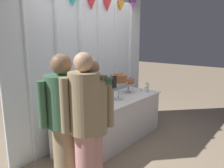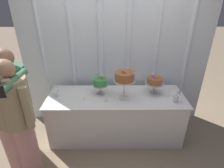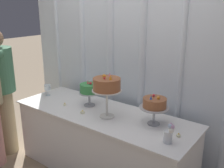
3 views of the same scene
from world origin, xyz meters
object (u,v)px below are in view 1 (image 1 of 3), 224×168
flower_vase (147,88)px  tealight_near_left (113,103)px  tealight_far_left (96,108)px  cake_display_center (119,79)px  wine_glass (68,107)px  guest_man_pink_jacket (85,126)px  guest_man_dark_suit (90,126)px  cake_table (112,121)px  tealight_near_right (141,90)px  cake_display_leftmost (99,90)px  cake_display_rightmost (128,82)px  guest_girl_blue_dress (64,122)px

flower_vase → tealight_near_left: flower_vase is taller
tealight_far_left → tealight_near_left: tealight_near_left is taller
tealight_far_left → cake_display_center: bearing=4.5°
wine_glass → guest_man_pink_jacket: (-0.37, -0.74, 0.04)m
guest_man_dark_suit → guest_man_pink_jacket: size_ratio=0.96×
cake_display_center → tealight_far_left: (-0.60, -0.05, -0.34)m
tealight_far_left → guest_man_dark_suit: (-0.69, -0.58, 0.09)m
flower_vase → cake_table: bearing=169.2°
tealight_near_right → tealight_far_left: bearing=-176.2°
cake_display_leftmost → tealight_far_left: cake_display_leftmost is taller
tealight_near_left → tealight_near_right: same height
cake_display_rightmost → wine_glass: 1.51m
cake_table → wine_glass: 1.03m
guest_man_pink_jacket → guest_girl_blue_dress: bearing=94.3°
guest_man_pink_jacket → cake_display_leftmost: bearing=37.5°
tealight_far_left → guest_girl_blue_dress: size_ratio=0.02×
flower_vase → tealight_near_right: flower_vase is taller
cake_display_center → cake_table: bearing=154.0°
cake_display_center → guest_man_dark_suit: guest_man_dark_suit is taller
cake_table → guest_man_pink_jacket: (-1.29, -0.73, 0.53)m
cake_table → cake_display_rightmost: bearing=7.9°
tealight_far_left → tealight_near_right: tealight_near_right is taller
cake_display_rightmost → guest_girl_blue_dress: (-1.90, -0.50, -0.09)m
cake_display_leftmost → tealight_far_left: (-0.24, -0.17, -0.19)m
cake_table → cake_display_rightmost: (0.60, 0.08, 0.59)m
tealight_far_left → tealight_near_right: size_ratio=0.96×
cake_table → guest_man_dark_suit: size_ratio=1.33×
guest_man_dark_suit → tealight_near_right: bearing=18.0°
flower_vase → tealight_far_left: 1.36m
cake_display_center → guest_man_pink_jacket: guest_man_pink_jacket is taller
guest_girl_blue_dress → guest_man_dark_suit: bearing=-62.8°
cake_display_center → guest_man_pink_jacket: size_ratio=0.29×
cake_display_center → tealight_near_right: cake_display_center is taller
cake_display_rightmost → tealight_far_left: 1.11m
cake_table → tealight_far_left: bearing=-167.9°
tealight_near_left → guest_man_dark_suit: guest_man_dark_suit is taller
wine_glass → cake_display_center: bearing=-3.5°
cake_display_leftmost → guest_man_pink_jacket: bearing=-142.5°
flower_vase → cake_display_center: bearing=171.7°
cake_display_leftmost → guest_girl_blue_dress: size_ratio=0.19×
guest_man_dark_suit → tealight_near_left: bearing=27.8°
flower_vase → tealight_far_left: bearing=177.3°
cake_table → guest_man_dark_suit: bearing=-149.7°
cake_table → guest_man_dark_suit: guest_man_dark_suit is taller
cake_display_center → cake_display_rightmost: (0.48, 0.14, -0.13)m
wine_glass → flower_vase: size_ratio=0.78×
tealight_far_left → tealight_near_left: size_ratio=0.76×
cake_table → wine_glass: wine_glass is taller
wine_glass → guest_girl_blue_dress: 0.58m
flower_vase → tealight_near_left: 1.03m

